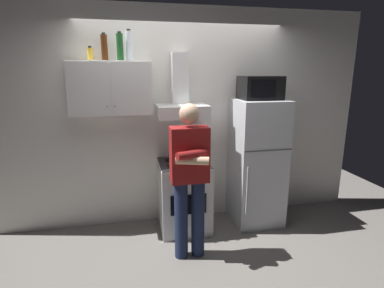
# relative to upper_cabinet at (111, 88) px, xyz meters

# --- Properties ---
(ground_plane) EXTENTS (7.00, 7.00, 0.00)m
(ground_plane) POSITION_rel_upper_cabinet_xyz_m (0.85, -0.37, -1.75)
(ground_plane) COLOR slate
(back_wall_tiled) EXTENTS (4.80, 0.10, 2.70)m
(back_wall_tiled) POSITION_rel_upper_cabinet_xyz_m (0.85, 0.23, -0.40)
(back_wall_tiled) COLOR silver
(back_wall_tiled) RESTS_ON ground_plane
(upper_cabinet) EXTENTS (0.90, 0.37, 0.60)m
(upper_cabinet) POSITION_rel_upper_cabinet_xyz_m (0.00, 0.00, 0.00)
(upper_cabinet) COLOR white
(stove_oven) EXTENTS (0.60, 0.62, 0.87)m
(stove_oven) POSITION_rel_upper_cabinet_xyz_m (0.80, -0.13, -1.32)
(stove_oven) COLOR white
(stove_oven) RESTS_ON ground_plane
(range_hood) EXTENTS (0.60, 0.44, 0.75)m
(range_hood) POSITION_rel_upper_cabinet_xyz_m (0.80, 0.00, -0.15)
(range_hood) COLOR white
(refrigerator) EXTENTS (0.60, 0.62, 1.60)m
(refrigerator) POSITION_rel_upper_cabinet_xyz_m (1.75, -0.12, -0.95)
(refrigerator) COLOR silver
(refrigerator) RESTS_ON ground_plane
(microwave) EXTENTS (0.48, 0.37, 0.28)m
(microwave) POSITION_rel_upper_cabinet_xyz_m (1.75, -0.11, -0.01)
(microwave) COLOR black
(microwave) RESTS_ON refrigerator
(person_standing) EXTENTS (0.38, 0.33, 1.64)m
(person_standing) POSITION_rel_upper_cabinet_xyz_m (0.75, -0.73, -0.85)
(person_standing) COLOR #192342
(person_standing) RESTS_ON ground_plane
(cooking_pot) EXTENTS (0.30, 0.20, 0.10)m
(cooking_pot) POSITION_rel_upper_cabinet_xyz_m (0.93, -0.24, -0.83)
(cooking_pot) COLOR #B7BABF
(cooking_pot) RESTS_ON stove_oven
(bottle_vodka_clear) EXTENTS (0.08, 0.08, 0.34)m
(bottle_vodka_clear) POSITION_rel_upper_cabinet_xyz_m (0.22, 0.03, 0.46)
(bottle_vodka_clear) COLOR silver
(bottle_vodka_clear) RESTS_ON upper_cabinet
(bottle_spice_jar) EXTENTS (0.06, 0.06, 0.15)m
(bottle_spice_jar) POSITION_rel_upper_cabinet_xyz_m (-0.20, 0.02, 0.37)
(bottle_spice_jar) COLOR gold
(bottle_spice_jar) RESTS_ON upper_cabinet
(bottle_rum_dark) EXTENTS (0.07, 0.07, 0.30)m
(bottle_rum_dark) POSITION_rel_upper_cabinet_xyz_m (-0.05, 0.04, 0.44)
(bottle_rum_dark) COLOR #47230F
(bottle_rum_dark) RESTS_ON upper_cabinet
(bottle_wine_green) EXTENTS (0.07, 0.07, 0.31)m
(bottle_wine_green) POSITION_rel_upper_cabinet_xyz_m (0.12, -0.00, 0.45)
(bottle_wine_green) COLOR #19471E
(bottle_wine_green) RESTS_ON upper_cabinet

